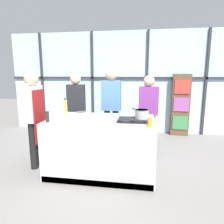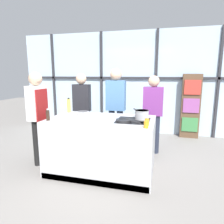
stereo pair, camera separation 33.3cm
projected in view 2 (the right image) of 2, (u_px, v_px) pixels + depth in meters
ground_plane at (102, 170)px, 3.47m from camera, size 18.00×18.00×0.00m
back_window_wall at (128, 83)px, 5.61m from camera, size 6.40×0.10×2.80m
bookshelf at (191, 106)px, 5.13m from camera, size 0.46×0.19×1.65m
demo_island at (102, 145)px, 3.38m from camera, size 1.74×1.01×0.92m
chef at (38, 112)px, 3.59m from camera, size 0.24×0.40×1.68m
spectator_far_left at (82, 105)px, 4.47m from camera, size 0.38×0.23×1.65m
spectator_center_left at (116, 104)px, 4.27m from camera, size 0.41×0.25×1.76m
spectator_center_right at (153, 110)px, 4.09m from camera, size 0.40×0.23×1.62m
frying_pan at (124, 120)px, 3.07m from camera, size 0.41×0.28×0.04m
saucepan at (142, 114)px, 3.24m from camera, size 0.29×0.38×0.15m
white_plate at (79, 118)px, 3.32m from camera, size 0.25×0.25×0.01m
mixing_bowl at (83, 113)px, 3.56m from camera, size 0.21×0.21×0.07m
oil_bottle at (69, 106)px, 3.82m from camera, size 0.07×0.07×0.28m
pepper_grinder at (48, 115)px, 3.15m from camera, size 0.05×0.05×0.19m
juice_glass_near at (146, 124)px, 2.71m from camera, size 0.06×0.06×0.10m
juice_glass_far at (147, 122)px, 2.85m from camera, size 0.06×0.06×0.10m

